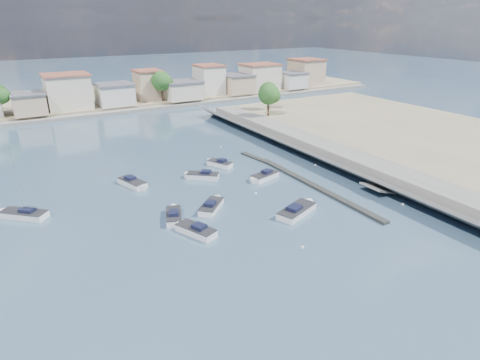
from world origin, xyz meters
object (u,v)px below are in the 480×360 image
Objects in this scene: motorboat_a at (194,230)px; motorboat_d at (264,177)px; motorboat_b at (212,206)px; motorboat_g at (134,184)px; motorboat_f at (219,164)px; motorboat_e at (174,216)px; motorboat_c at (201,176)px; sailboat at (22,214)px; motorboat_h at (298,210)px.

motorboat_a is 18.12m from motorboat_d.
motorboat_b is 0.85× the size of motorboat_g.
motorboat_f is at bearing 55.58° from motorboat_a.
motorboat_e is at bearing -162.40° from motorboat_d.
motorboat_a and motorboat_g have the same top height.
motorboat_b is at bearing -120.37° from motorboat_f.
motorboat_c is at bearing -12.62° from motorboat_g.
motorboat_d is at bearing -22.37° from motorboat_g.
motorboat_c is 0.53× the size of sailboat.
sailboat reaches higher than motorboat_g.
sailboat is at bearing -171.63° from motorboat_f.
motorboat_c is 1.05× the size of motorboat_f.
motorboat_g is 0.61× the size of sailboat.
motorboat_h is (12.95, -1.85, -0.00)m from motorboat_a.
motorboat_f is (-3.04, 8.51, 0.00)m from motorboat_d.
motorboat_d is 0.80× the size of motorboat_h.
motorboat_d is 31.94m from sailboat.
motorboat_g is at bearing 95.86° from motorboat_e.
motorboat_a is 4.49m from motorboat_e.
motorboat_h is (5.32, -16.39, -0.00)m from motorboat_c.
sailboat is (-20.66, 9.36, 0.04)m from motorboat_b.
motorboat_c is at bearing 72.30° from motorboat_b.
motorboat_c and motorboat_e have the same top height.
motorboat_a is at bearing -83.36° from motorboat_g.
motorboat_f and motorboat_g have the same top height.
motorboat_b is at bearing -24.37° from sailboat.
motorboat_c is at bearing 1.67° from sailboat.
motorboat_b is (4.42, 4.48, -0.00)m from motorboat_a.
motorboat_c is at bearing 107.98° from motorboat_h.
motorboat_c is (7.63, 14.54, 0.00)m from motorboat_a.
motorboat_d and motorboat_g have the same top height.
motorboat_c is 5.90m from motorboat_f.
motorboat_c is 13.08m from motorboat_e.
motorboat_d is 11.66m from motorboat_h.
motorboat_a is at bearing -148.22° from motorboat_d.
motorboat_b and motorboat_e have the same top height.
motorboat_h is at bearing -51.23° from motorboat_g.
motorboat_c and motorboat_h have the same top height.
motorboat_d is 18.76m from motorboat_g.
motorboat_b is at bearing 45.43° from motorboat_a.
motorboat_b is 10.56m from motorboat_c.
motorboat_e is at bearing 98.77° from motorboat_a.
motorboat_a is 16.42m from motorboat_c.
motorboat_f is 19.91m from motorboat_h.
motorboat_h is 0.71× the size of sailboat.
motorboat_e and motorboat_f have the same top height.
motorboat_d is at bearing 24.73° from motorboat_b.
motorboat_h is at bearing -8.13° from motorboat_a.
motorboat_d is 0.94× the size of motorboat_g.
motorboat_g is (-9.57, 2.14, 0.00)m from motorboat_c.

